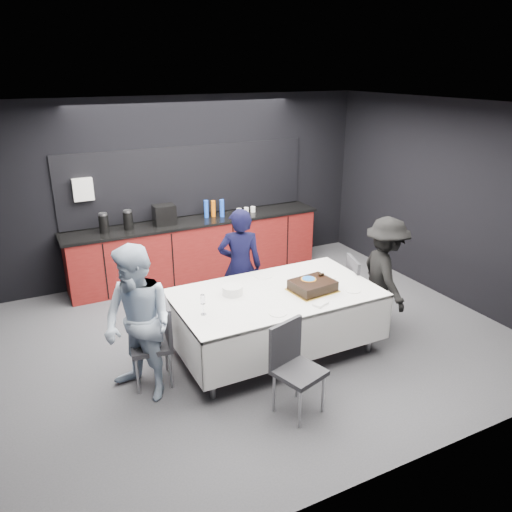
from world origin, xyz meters
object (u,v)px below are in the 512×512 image
Objects in this scene: champagne_flute at (203,301)px; person_left at (138,324)px; chair_right at (360,286)px; person_center at (240,267)px; person_right at (385,275)px; cake_assembly at (313,286)px; chair_near at (293,362)px; chair_left at (158,337)px; party_table at (275,303)px; plate_stack at (232,290)px.

person_left is at bearing 177.04° from champagne_flute.
chair_right is 0.57× the size of person_left.
person_center is 1.83m from person_right.
person_center is at bearing 48.68° from champagne_flute.
chair_right is at bearing 6.68° from champagne_flute.
cake_assembly reaches higher than chair_near.
person_center is at bearing 31.93° from chair_left.
person_center reaches higher than champagne_flute.
person_left is 1.09× the size of person_right.
person_right reaches higher than chair_left.
chair_left is (-1.39, 0.04, -0.11)m from party_table.
person_left is (-0.67, 0.03, -0.13)m from champagne_flute.
champagne_flute is at bearing 58.14° from person_left.
person_center is 1.04× the size of person_right.
plate_stack is 0.25× the size of chair_near.
cake_assembly reaches higher than chair_left.
person_right is (1.10, 0.03, -0.10)m from cake_assembly.
plate_stack is at bearing 8.00° from chair_left.
chair_near is at bearing -45.21° from chair_left.
person_center reaches higher than person_right.
chair_near is at bearing -146.01° from chair_right.
person_center is (0.43, 0.71, -0.05)m from plate_stack.
cake_assembly reaches higher than chair_right.
champagne_flute is 0.24× the size of chair_left.
person_right reaches higher than chair_right.
chair_right is 0.37m from person_right.
person_right is (0.18, -0.25, 0.21)m from chair_right.
person_center reaches higher than party_table.
party_table is at bearing -19.57° from plate_stack.
person_center is 0.96× the size of person_left.
person_left reaches higher than plate_stack.
cake_assembly is 0.36× the size of person_right.
person_left reaches higher than person_right.
champagne_flute is (-0.47, -0.31, 0.11)m from plate_stack.
person_left is at bearing -146.58° from chair_left.
person_left is (-1.61, -0.11, 0.17)m from party_table.
plate_stack is 0.57m from champagne_flute.
party_table is 1.43× the size of person_left.
person_left is (-1.26, 0.90, 0.28)m from chair_near.
plate_stack is 0.15× the size of person_right.
chair_near reaches higher than plate_stack.
chair_left is at bearing 53.29° from person_center.
chair_near reaches higher than party_table.
party_table is at bearing 70.52° from chair_near.
chair_left reaches higher than plate_stack.
chair_left is 0.57× the size of person_left.
party_table is 1.32m from chair_right.
chair_near is at bearing 101.84° from person_center.
chair_right is at bearing 5.21° from party_table.
plate_stack is 0.25× the size of chair_right.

